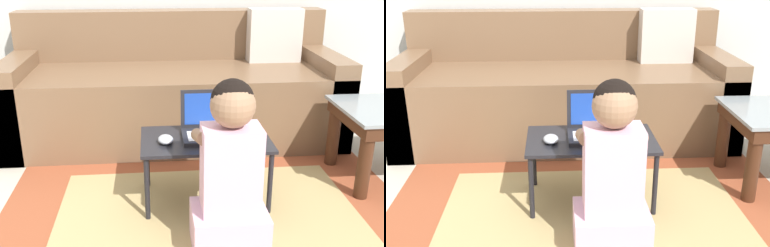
# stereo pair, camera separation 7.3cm
# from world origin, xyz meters

# --- Properties ---
(ground_plane) EXTENTS (16.00, 16.00, 0.00)m
(ground_plane) POSITION_xyz_m (0.00, 0.00, 0.00)
(ground_plane) COLOR beige
(area_rug) EXTENTS (2.00, 1.44, 0.01)m
(area_rug) POSITION_xyz_m (0.12, -0.02, 0.00)
(area_rug) COLOR #9E4C2D
(area_rug) RESTS_ON ground_plane
(couch) EXTENTS (2.15, 0.83, 0.84)m
(couch) POSITION_xyz_m (0.04, 1.11, 0.30)
(couch) COLOR brown
(couch) RESTS_ON ground_plane
(laptop_desk) EXTENTS (0.62, 0.38, 0.34)m
(laptop_desk) POSITION_xyz_m (0.12, 0.19, 0.30)
(laptop_desk) COLOR black
(laptop_desk) RESTS_ON ground_plane
(laptop) EXTENTS (0.27, 0.21, 0.22)m
(laptop) POSITION_xyz_m (0.15, 0.21, 0.38)
(laptop) COLOR #232328
(laptop) RESTS_ON laptop_desk
(computer_mouse) EXTENTS (0.07, 0.10, 0.04)m
(computer_mouse) POSITION_xyz_m (-0.07, 0.14, 0.36)
(computer_mouse) COLOR #B2B7C1
(computer_mouse) RESTS_ON laptop_desk
(person_seated) EXTENTS (0.31, 0.39, 0.74)m
(person_seated) POSITION_xyz_m (0.17, -0.21, 0.35)
(person_seated) COLOR #E5B2CC
(person_seated) RESTS_ON ground_plane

